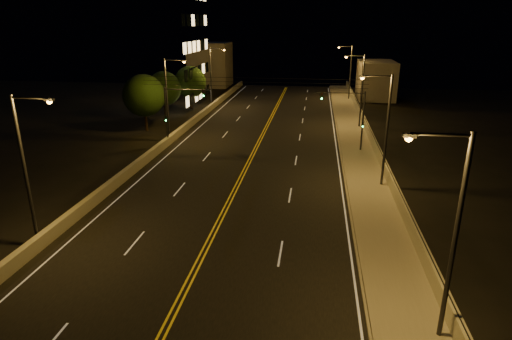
# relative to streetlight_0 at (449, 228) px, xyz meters

# --- Properties ---
(road) EXTENTS (18.00, 120.00, 0.02)m
(road) POSITION_rel_streetlight_0_xyz_m (-11.52, 15.79, -5.28)
(road) COLOR black
(road) RESTS_ON ground
(sidewalk) EXTENTS (3.60, 120.00, 0.30)m
(sidewalk) POSITION_rel_streetlight_0_xyz_m (-0.72, 15.79, -5.14)
(sidewalk) COLOR gray
(sidewalk) RESTS_ON ground
(curb) EXTENTS (0.14, 120.00, 0.15)m
(curb) POSITION_rel_streetlight_0_xyz_m (-2.59, 15.79, -5.22)
(curb) COLOR gray
(curb) RESTS_ON ground
(parapet_wall) EXTENTS (0.30, 120.00, 1.00)m
(parapet_wall) POSITION_rel_streetlight_0_xyz_m (0.93, 15.79, -4.49)
(parapet_wall) COLOR #A39F88
(parapet_wall) RESTS_ON sidewalk
(jersey_barrier) EXTENTS (0.45, 120.00, 0.87)m
(jersey_barrier) POSITION_rel_streetlight_0_xyz_m (-21.35, 15.79, -4.86)
(jersey_barrier) COLOR #A39F88
(jersey_barrier) RESTS_ON ground
(distant_building_right) EXTENTS (6.00, 10.00, 6.44)m
(distant_building_right) POSITION_rel_streetlight_0_xyz_m (4.98, 62.78, -2.07)
(distant_building_right) COLOR gray
(distant_building_right) RESTS_ON ground
(distant_building_left) EXTENTS (8.00, 8.00, 8.88)m
(distant_building_left) POSITION_rel_streetlight_0_xyz_m (-27.52, 73.60, -0.85)
(distant_building_left) COLOR gray
(distant_building_left) RESTS_ON ground
(parapet_rail) EXTENTS (0.06, 120.00, 0.06)m
(parapet_rail) POSITION_rel_streetlight_0_xyz_m (0.93, 15.79, -3.96)
(parapet_rail) COLOR black
(parapet_rail) RESTS_ON parapet_wall
(lane_markings) EXTENTS (17.32, 116.00, 0.00)m
(lane_markings) POSITION_rel_streetlight_0_xyz_m (-11.52, 15.72, -5.27)
(lane_markings) COLOR silver
(lane_markings) RESTS_ON road
(streetlight_0) EXTENTS (2.55, 0.28, 9.17)m
(streetlight_0) POSITION_rel_streetlight_0_xyz_m (0.00, 0.00, 0.00)
(streetlight_0) COLOR #2D2D33
(streetlight_0) RESTS_ON ground
(streetlight_1) EXTENTS (2.55, 0.28, 9.17)m
(streetlight_1) POSITION_rel_streetlight_0_xyz_m (0.00, 18.00, 0.00)
(streetlight_1) COLOR #2D2D33
(streetlight_1) RESTS_ON ground
(streetlight_2) EXTENTS (2.55, 0.28, 9.17)m
(streetlight_2) POSITION_rel_streetlight_0_xyz_m (0.00, 38.81, 0.00)
(streetlight_2) COLOR #2D2D33
(streetlight_2) RESTS_ON ground
(streetlight_3) EXTENTS (2.55, 0.28, 9.17)m
(streetlight_3) POSITION_rel_streetlight_0_xyz_m (0.00, 59.76, 0.00)
(streetlight_3) COLOR #2D2D33
(streetlight_3) RESTS_ON ground
(streetlight_4) EXTENTS (2.55, 0.28, 9.17)m
(streetlight_4) POSITION_rel_streetlight_0_xyz_m (-21.44, 5.24, 0.00)
(streetlight_4) COLOR #2D2D33
(streetlight_4) RESTS_ON ground
(streetlight_5) EXTENTS (2.55, 0.28, 9.17)m
(streetlight_5) POSITION_rel_streetlight_0_xyz_m (-21.44, 29.66, 0.00)
(streetlight_5) COLOR #2D2D33
(streetlight_5) RESTS_ON ground
(streetlight_6) EXTENTS (2.55, 0.28, 9.17)m
(streetlight_6) POSITION_rel_streetlight_0_xyz_m (-21.44, 50.18, 0.00)
(streetlight_6) COLOR #2D2D33
(streetlight_6) RESTS_ON ground
(traffic_signal_right) EXTENTS (5.11, 0.31, 6.34)m
(traffic_signal_right) POSITION_rel_streetlight_0_xyz_m (-1.50, 27.98, -1.30)
(traffic_signal_right) COLOR #2D2D33
(traffic_signal_right) RESTS_ON ground
(traffic_signal_left) EXTENTS (5.11, 0.31, 6.34)m
(traffic_signal_left) POSITION_rel_streetlight_0_xyz_m (-20.35, 27.98, -1.30)
(traffic_signal_left) COLOR #2D2D33
(traffic_signal_left) RESTS_ON ground
(overhead_wires) EXTENTS (22.00, 0.03, 0.83)m
(overhead_wires) POSITION_rel_streetlight_0_xyz_m (-11.52, 25.29, 2.11)
(overhead_wires) COLOR black
(building_tower) EXTENTS (24.00, 15.00, 31.13)m
(building_tower) POSITION_rel_streetlight_0_xyz_m (-35.69, 49.64, 9.70)
(building_tower) COLOR gray
(building_tower) RESTS_ON ground
(tree_0) EXTENTS (5.13, 5.13, 6.96)m
(tree_0) POSITION_rel_streetlight_0_xyz_m (-26.17, 34.00, -0.91)
(tree_0) COLOR black
(tree_0) RESTS_ON ground
(tree_1) EXTENTS (4.73, 4.73, 6.41)m
(tree_1) POSITION_rel_streetlight_0_xyz_m (-26.53, 42.17, -1.26)
(tree_1) COLOR black
(tree_1) RESTS_ON ground
(tree_2) EXTENTS (4.83, 4.83, 6.55)m
(tree_2) POSITION_rel_streetlight_0_xyz_m (-24.62, 48.61, -1.17)
(tree_2) COLOR black
(tree_2) RESTS_ON ground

